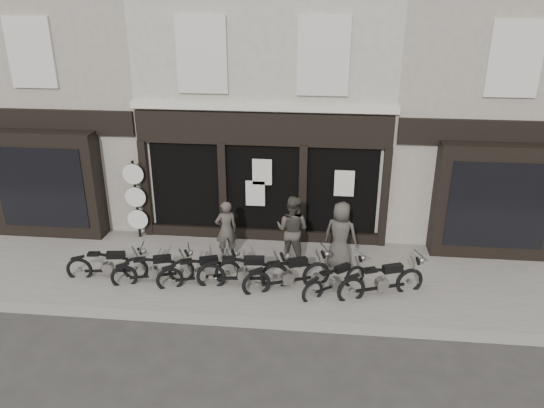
# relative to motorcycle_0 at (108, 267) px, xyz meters

# --- Properties ---
(ground_plane) EXTENTS (90.00, 90.00, 0.00)m
(ground_plane) POSITION_rel_motorcycle_0_xyz_m (3.69, -0.28, -0.40)
(ground_plane) COLOR #2D2B28
(ground_plane) RESTS_ON ground
(pavement) EXTENTS (30.00, 4.20, 0.12)m
(pavement) POSITION_rel_motorcycle_0_xyz_m (3.69, 0.62, -0.34)
(pavement) COLOR #67615B
(pavement) RESTS_ON ground_plane
(kerb) EXTENTS (30.00, 0.25, 0.13)m
(kerb) POSITION_rel_motorcycle_0_xyz_m (3.69, -1.53, -0.34)
(kerb) COLOR gray
(kerb) RESTS_ON ground_plane
(central_building) EXTENTS (7.30, 6.22, 8.34)m
(central_building) POSITION_rel_motorcycle_0_xyz_m (3.69, 5.67, 3.68)
(central_building) COLOR #B5B09B
(central_building) RESTS_ON ground
(neighbour_left) EXTENTS (5.60, 6.73, 8.34)m
(neighbour_left) POSITION_rel_motorcycle_0_xyz_m (-2.66, 5.61, 3.64)
(neighbour_left) COLOR #9F9586
(neighbour_left) RESTS_ON ground
(neighbour_right) EXTENTS (5.60, 6.73, 8.34)m
(neighbour_right) POSITION_rel_motorcycle_0_xyz_m (10.04, 5.61, 3.64)
(neighbour_right) COLOR #9F9586
(neighbour_right) RESTS_ON ground
(motorcycle_0) EXTENTS (2.10, 0.59, 1.01)m
(motorcycle_0) POSITION_rel_motorcycle_0_xyz_m (0.00, 0.00, 0.00)
(motorcycle_0) COLOR black
(motorcycle_0) RESTS_ON ground
(motorcycle_1) EXTENTS (2.03, 0.91, 1.00)m
(motorcycle_1) POSITION_rel_motorcycle_0_xyz_m (1.24, -0.11, -0.00)
(motorcycle_1) COLOR black
(motorcycle_1) RESTS_ON ground
(motorcycle_2) EXTENTS (2.04, 1.01, 1.02)m
(motorcycle_2) POSITION_rel_motorcycle_0_xyz_m (2.43, -0.08, 0.01)
(motorcycle_2) COLOR black
(motorcycle_2) RESTS_ON ground
(motorcycle_3) EXTENTS (2.35, 0.64, 1.12)m
(motorcycle_3) POSITION_rel_motorcycle_0_xyz_m (3.54, -0.06, 0.05)
(motorcycle_3) COLOR black
(motorcycle_3) RESTS_ON ground
(motorcycle_4) EXTENTS (2.15, 1.16, 1.09)m
(motorcycle_4) POSITION_rel_motorcycle_0_xyz_m (4.63, -0.06, 0.03)
(motorcycle_4) COLOR black
(motorcycle_4) RESTS_ON ground
(motorcycle_5) EXTENTS (1.63, 1.39, 0.93)m
(motorcycle_5) POSITION_rel_motorcycle_0_xyz_m (5.80, -0.07, -0.03)
(motorcycle_5) COLOR black
(motorcycle_5) RESTS_ON ground
(motorcycle_6) EXTENTS (2.15, 1.12, 1.08)m
(motorcycle_6) POSITION_rel_motorcycle_0_xyz_m (6.92, -0.12, 0.03)
(motorcycle_6) COLOR black
(motorcycle_6) RESTS_ON ground
(man_left) EXTENTS (0.71, 0.60, 1.65)m
(man_left) POSITION_rel_motorcycle_0_xyz_m (2.83, 1.40, 0.55)
(man_left) COLOR #3F3A34
(man_left) RESTS_ON pavement
(man_centre) EXTENTS (1.11, 0.99, 1.91)m
(man_centre) POSITION_rel_motorcycle_0_xyz_m (4.64, 1.32, 0.67)
(man_centre) COLOR #3B362F
(man_centre) RESTS_ON pavement
(man_right) EXTENTS (1.03, 0.82, 1.83)m
(man_right) POSITION_rel_motorcycle_0_xyz_m (5.92, 1.20, 0.64)
(man_right) COLOR #3C3832
(man_right) RESTS_ON pavement
(advert_sign_post) EXTENTS (0.61, 0.39, 2.50)m
(advert_sign_post) POSITION_rel_motorcycle_0_xyz_m (0.00, 2.35, 0.82)
(advert_sign_post) COLOR black
(advert_sign_post) RESTS_ON ground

